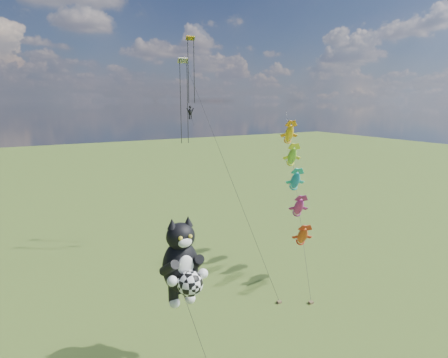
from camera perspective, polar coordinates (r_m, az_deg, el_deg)
cat_kite_rig at (r=25.33m, az=-6.38°, el=-12.61°), size 2.99×4.35×10.59m
fish_windsock_rig at (r=41.22m, az=10.81°, el=-0.26°), size 7.71×14.09×16.85m
parafoil_rig at (r=43.03m, az=-5.04°, el=12.01°), size 2.77×17.44×24.73m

